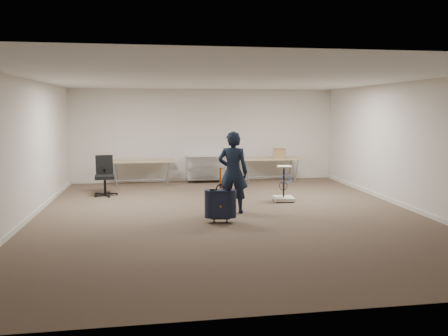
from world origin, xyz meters
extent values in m
plane|color=#433429|center=(0.00, 0.00, 0.00)|extent=(9.00, 9.00, 0.00)
plane|color=silver|center=(0.00, 4.50, 1.40)|extent=(8.00, 0.00, 8.00)
plane|color=silver|center=(0.00, -4.50, 1.40)|extent=(8.00, 0.00, 8.00)
plane|color=silver|center=(-4.00, 0.00, 1.40)|extent=(0.00, 9.00, 9.00)
plane|color=silver|center=(4.00, 0.00, 1.40)|extent=(0.00, 9.00, 9.00)
plane|color=white|center=(0.00, 0.00, 2.80)|extent=(8.00, 8.00, 0.00)
cube|color=beige|center=(0.00, 4.49, 0.05)|extent=(8.00, 0.02, 0.10)
cube|color=beige|center=(-3.99, 0.00, 0.05)|extent=(0.02, 9.00, 0.10)
cube|color=beige|center=(3.99, 0.00, 0.05)|extent=(0.02, 9.00, 0.10)
cube|color=tan|center=(-1.90, 3.95, 0.71)|extent=(1.80, 0.75, 0.03)
cylinder|color=gray|center=(-1.90, 3.95, 0.15)|extent=(1.50, 0.02, 0.02)
cylinder|color=gray|center=(-2.65, 3.65, 0.35)|extent=(0.13, 0.04, 0.69)
cylinder|color=gray|center=(-1.15, 3.65, 0.35)|extent=(0.13, 0.04, 0.69)
cylinder|color=gray|center=(-2.65, 4.25, 0.35)|extent=(0.13, 0.04, 0.69)
cylinder|color=gray|center=(-1.15, 4.25, 0.35)|extent=(0.13, 0.04, 0.69)
cube|color=tan|center=(1.90, 3.95, 0.71)|extent=(1.80, 0.75, 0.03)
cylinder|color=gray|center=(1.90, 3.95, 0.15)|extent=(1.50, 0.02, 0.02)
cylinder|color=gray|center=(1.15, 3.65, 0.35)|extent=(0.13, 0.04, 0.69)
cylinder|color=gray|center=(2.65, 3.65, 0.35)|extent=(0.13, 0.04, 0.69)
cylinder|color=gray|center=(1.15, 4.25, 0.35)|extent=(0.13, 0.04, 0.69)
cylinder|color=gray|center=(2.65, 4.25, 0.35)|extent=(0.13, 0.04, 0.69)
cylinder|color=silver|center=(-0.60, 3.98, 0.40)|extent=(0.02, 0.02, 0.80)
cylinder|color=silver|center=(0.60, 3.98, 0.40)|extent=(0.02, 0.02, 0.80)
cylinder|color=silver|center=(-0.60, 4.42, 0.40)|extent=(0.02, 0.02, 0.80)
cylinder|color=silver|center=(0.60, 4.42, 0.40)|extent=(0.02, 0.02, 0.80)
cube|color=silver|center=(0.00, 4.20, 0.10)|extent=(1.20, 0.45, 0.02)
cube|color=silver|center=(0.00, 4.20, 0.45)|extent=(1.20, 0.45, 0.02)
cube|color=silver|center=(0.00, 4.20, 0.78)|extent=(1.20, 0.45, 0.01)
imported|color=black|center=(0.12, 0.20, 0.87)|extent=(0.72, 0.58, 1.74)
cube|color=black|center=(-0.26, -0.58, 0.38)|extent=(0.42, 0.28, 0.54)
cube|color=black|center=(-0.26, -0.56, 0.09)|extent=(0.37, 0.20, 0.03)
cylinder|color=black|center=(-0.39, -0.57, 0.04)|extent=(0.03, 0.08, 0.07)
cylinder|color=black|center=(-0.14, -0.60, 0.04)|extent=(0.03, 0.08, 0.07)
torus|color=black|center=(-0.26, -0.58, 0.68)|extent=(0.17, 0.05, 0.17)
cube|color=orange|center=(-0.26, -0.56, 0.88)|extent=(0.04, 0.01, 0.42)
cylinder|color=black|center=(-2.79, 2.50, 0.05)|extent=(0.62, 0.62, 0.09)
cylinder|color=black|center=(-2.79, 2.50, 0.26)|extent=(0.06, 0.06, 0.41)
cube|color=black|center=(-2.79, 2.50, 0.49)|extent=(0.52, 0.52, 0.08)
cube|color=black|center=(-2.82, 2.72, 0.77)|extent=(0.44, 0.11, 0.50)
cube|color=beige|center=(1.54, 1.20, 0.06)|extent=(0.51, 0.51, 0.07)
cylinder|color=black|center=(1.36, 1.01, 0.02)|extent=(0.06, 0.06, 0.04)
cylinder|color=black|center=(1.54, 1.24, 0.46)|extent=(0.05, 0.05, 0.74)
cube|color=beige|center=(1.54, 1.20, 0.83)|extent=(0.35, 0.31, 0.04)
torus|color=blue|center=(1.59, 1.12, 0.55)|extent=(0.25, 0.12, 0.23)
cube|color=olive|center=(2.19, 3.89, 0.87)|extent=(0.45, 0.39, 0.29)
camera|label=1|loc=(-1.45, -8.80, 2.20)|focal=35.00mm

